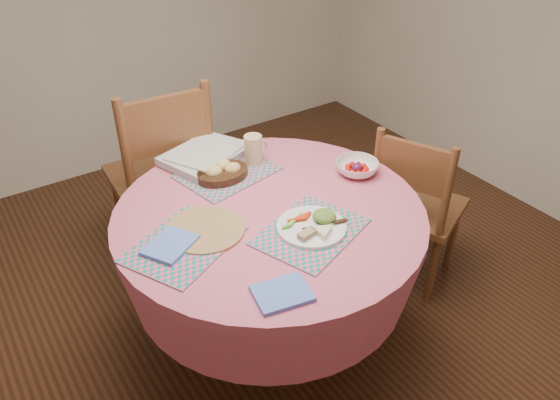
{
  "coord_description": "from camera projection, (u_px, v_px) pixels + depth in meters",
  "views": [
    {
      "loc": [
        -0.95,
        -1.49,
        1.99
      ],
      "look_at": [
        0.05,
        0.0,
        0.78
      ],
      "focal_mm": 35.0,
      "sensor_mm": 36.0,
      "label": 1
    }
  ],
  "objects": [
    {
      "name": "napkin_far",
      "position": [
        170.0,
        245.0,
        1.95
      ],
      "size": [
        0.23,
        0.21,
        0.01
      ],
      "primitive_type": "cube",
      "rotation": [
        0.0,
        0.0,
        0.52
      ],
      "color": "#577AE0",
      "rests_on": "placemat_left"
    },
    {
      "name": "placemat_front",
      "position": [
        311.0,
        232.0,
        2.03
      ],
      "size": [
        0.48,
        0.42,
        0.01
      ],
      "primitive_type": "cube",
      "rotation": [
        0.0,
        0.0,
        0.36
      ],
      "color": "#167F7E",
      "rests_on": "dining_table"
    },
    {
      "name": "dinner_plate",
      "position": [
        314.0,
        225.0,
        2.04
      ],
      "size": [
        0.26,
        0.26,
        0.05
      ],
      "rotation": [
        0.0,
        0.0,
        0.18
      ],
      "color": "white",
      "rests_on": "placemat_front"
    },
    {
      "name": "napkin_near",
      "position": [
        282.0,
        293.0,
        1.75
      ],
      "size": [
        0.2,
        0.17,
        0.01
      ],
      "primitive_type": "cube",
      "rotation": [
        0.0,
        0.0,
        -0.19
      ],
      "color": "#577AE0",
      "rests_on": "dining_table"
    },
    {
      "name": "dining_table",
      "position": [
        270.0,
        249.0,
        2.26
      ],
      "size": [
        1.24,
        1.24,
        0.75
      ],
      "color": "#C75D7E",
      "rests_on": "ground"
    },
    {
      "name": "latte_mug",
      "position": [
        254.0,
        149.0,
        2.42
      ],
      "size": [
        0.12,
        0.08,
        0.13
      ],
      "color": "#CFB68E",
      "rests_on": "placemat_back"
    },
    {
      "name": "wicker_trivet",
      "position": [
        205.0,
        230.0,
        2.04
      ],
      "size": [
        0.3,
        0.3,
        0.01
      ],
      "primitive_type": "cylinder",
      "color": "olive",
      "rests_on": "dining_table"
    },
    {
      "name": "fruit_bowl",
      "position": [
        357.0,
        168.0,
        2.37
      ],
      "size": [
        0.23,
        0.23,
        0.06
      ],
      "rotation": [
        0.0,
        0.0,
        0.3
      ],
      "color": "white",
      "rests_on": "dining_table"
    },
    {
      "name": "chair_back",
      "position": [
        164.0,
        173.0,
        2.77
      ],
      "size": [
        0.52,
        0.5,
        1.06
      ],
      "rotation": [
        0.0,
        0.0,
        3.07
      ],
      "color": "brown",
      "rests_on": "ground"
    },
    {
      "name": "placemat_left",
      "position": [
        184.0,
        244.0,
        1.97
      ],
      "size": [
        0.49,
        0.45,
        0.01
      ],
      "primitive_type": "cube",
      "rotation": [
        0.0,
        0.0,
        0.46
      ],
      "color": "#167F7E",
      "rests_on": "dining_table"
    },
    {
      "name": "placemat_back",
      "position": [
        228.0,
        172.0,
        2.39
      ],
      "size": [
        0.45,
        0.37,
        0.01
      ],
      "primitive_type": "cube",
      "rotation": [
        0.0,
        0.0,
        0.2
      ],
      "color": "#167F7E",
      "rests_on": "dining_table"
    },
    {
      "name": "ground",
      "position": [
        271.0,
        340.0,
        2.57
      ],
      "size": [
        4.0,
        4.0,
        0.0
      ],
      "primitive_type": "plane",
      "color": "#331C0F",
      "rests_on": "ground"
    },
    {
      "name": "newspaper_stack",
      "position": [
        204.0,
        155.0,
        2.47
      ],
      "size": [
        0.42,
        0.37,
        0.04
      ],
      "rotation": [
        0.0,
        0.0,
        0.32
      ],
      "color": "silver",
      "rests_on": "dining_table"
    },
    {
      "name": "bread_bowl",
      "position": [
        223.0,
        172.0,
        2.34
      ],
      "size": [
        0.23,
        0.23,
        0.08
      ],
      "color": "black",
      "rests_on": "placemat_back"
    },
    {
      "name": "chair_right",
      "position": [
        415.0,
        206.0,
        2.68
      ],
      "size": [
        0.53,
        0.54,
        0.89
      ],
      "rotation": [
        0.0,
        0.0,
        1.99
      ],
      "color": "brown",
      "rests_on": "ground"
    }
  ]
}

